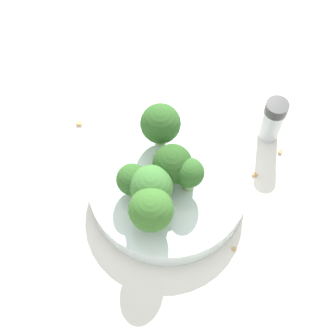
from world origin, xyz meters
The scene contains 14 objects.
ground_plane centered at (0.00, 0.00, 0.00)m, with size 3.00×3.00×0.00m, color silver.
bowl centered at (0.00, 0.00, 0.02)m, with size 0.20×0.20×0.03m, color silver.
broccoli_floret_0 centered at (-0.03, -0.01, 0.07)m, with size 0.05×0.05×0.06m.
broccoli_floret_1 centered at (0.01, -0.02, 0.07)m, with size 0.04×0.04×0.05m.
broccoli_floret_2 centered at (0.01, 0.00, 0.07)m, with size 0.05×0.05×0.06m.
broccoli_floret_3 centered at (0.03, 0.05, 0.07)m, with size 0.05×0.05×0.07m.
broccoli_floret_4 centered at (-0.05, -0.03, 0.07)m, with size 0.05×0.05×0.06m.
broccoli_floret_5 centered at (-0.04, 0.02, 0.06)m, with size 0.04×0.04×0.05m.
pepper_shaker centered at (0.16, -0.02, 0.04)m, with size 0.03×0.03×0.07m.
almond_crumb_0 centered at (0.16, -0.05, 0.00)m, with size 0.01×0.00×0.01m, color #AD7F4C.
almond_crumb_1 centered at (0.01, -0.11, 0.00)m, with size 0.01×0.00×0.01m, color tan.
almond_crumb_2 centered at (-0.03, 0.16, 0.00)m, with size 0.01×0.01×0.01m, color tan.
almond_crumb_3 centered at (0.10, -0.06, 0.00)m, with size 0.01×0.00×0.01m, color #AD7F4C.
almond_crumb_4 centered at (0.10, 0.06, 0.00)m, with size 0.01×0.00×0.01m, color #AD7F4C.
Camera 1 is at (-0.17, -0.20, 0.55)m, focal length 50.00 mm.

